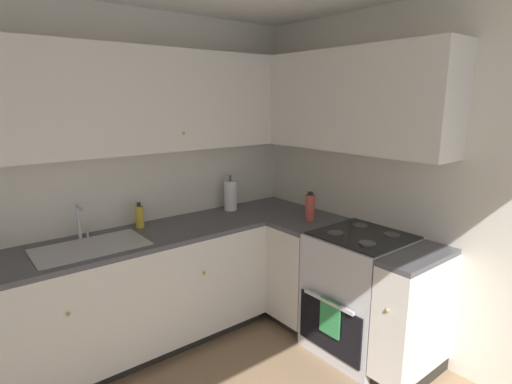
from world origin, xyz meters
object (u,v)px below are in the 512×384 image
Objects in this scene: oven_range at (360,292)px; oil_bottle at (310,207)px; paper_towel_roll at (230,195)px; soap_bottle at (140,216)px.

oil_bottle is (-0.02, 0.51, 0.54)m from oven_range.
paper_towel_roll is 1.38× the size of oil_bottle.
soap_bottle is (-1.16, 1.18, 0.52)m from oven_range.
paper_towel_roll is at bearing -1.39° from soap_bottle.
oven_range is at bearing -87.93° from oil_bottle.
paper_towel_roll is 0.72m from oil_bottle.
soap_bottle is 0.82m from paper_towel_roll.
soap_bottle is at bearing 149.61° from oil_bottle.
soap_bottle is 0.84× the size of oil_bottle.
oil_bottle is at bearing -30.39° from soap_bottle.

